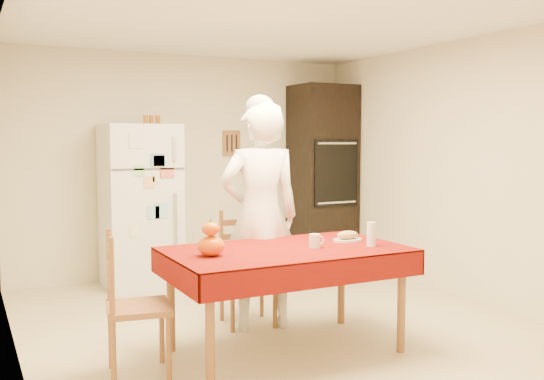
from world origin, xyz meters
TOP-DOWN VIEW (x-y plane):
  - floor at (0.00, 0.00)m, footprint 4.50×4.50m
  - room_shell at (0.00, 0.00)m, footprint 4.02×4.52m
  - refrigerator at (-0.65, 1.88)m, footprint 0.75×0.74m
  - oven_cabinet at (1.63, 1.93)m, footprint 0.70×0.62m
  - dining_table at (-0.25, -0.60)m, footprint 1.70×1.00m
  - chair_far at (-0.21, 0.18)m, footprint 0.47×0.45m
  - chair_left at (-1.38, -0.55)m, footprint 0.47×0.48m
  - seated_woman at (-0.17, -0.01)m, footprint 0.73×0.54m
  - coffee_mug at (-0.06, -0.68)m, footprint 0.08×0.08m
  - pumpkin_lower at (-0.84, -0.63)m, footprint 0.18×0.18m
  - pumpkin_upper at (-0.84, -0.63)m, footprint 0.12×0.12m
  - wine_glass at (0.35, -0.80)m, footprint 0.07×0.07m
  - bread_plate at (0.32, -0.55)m, footprint 0.24×0.24m
  - bread_loaf at (0.32, -0.55)m, footprint 0.18×0.10m
  - spice_jar_left at (-0.56, 1.93)m, footprint 0.05×0.05m
  - spice_jar_mid at (-0.50, 1.93)m, footprint 0.05×0.05m
  - spice_jar_right at (-0.43, 1.93)m, footprint 0.05×0.05m

SIDE VIEW (x-z plane):
  - floor at x=0.00m, z-range 0.00..0.00m
  - chair_far at x=-0.21m, z-range 0.03..0.98m
  - chair_left at x=-1.38m, z-range 0.03..0.98m
  - dining_table at x=-0.25m, z-range 0.31..1.07m
  - bread_plate at x=0.32m, z-range 0.76..0.78m
  - bread_loaf at x=0.32m, z-range 0.78..0.84m
  - coffee_mug at x=-0.06m, z-range 0.76..0.86m
  - pumpkin_lower at x=-0.84m, z-range 0.76..0.90m
  - wine_glass at x=0.35m, z-range 0.76..0.94m
  - refrigerator at x=-0.65m, z-range 0.00..1.70m
  - seated_woman at x=-0.17m, z-range 0.00..1.84m
  - pumpkin_upper at x=-0.84m, z-range 0.90..0.99m
  - oven_cabinet at x=1.63m, z-range 0.00..2.20m
  - room_shell at x=0.00m, z-range 0.37..2.88m
  - spice_jar_left at x=-0.56m, z-range 1.70..1.80m
  - spice_jar_mid at x=-0.50m, z-range 1.70..1.80m
  - spice_jar_right at x=-0.43m, z-range 1.70..1.80m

